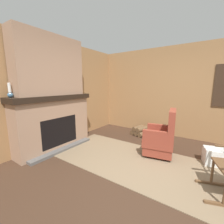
# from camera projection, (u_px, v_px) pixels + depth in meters

# --- Properties ---
(ground_plane) EXTENTS (14.00, 14.00, 0.00)m
(ground_plane) POSITION_uv_depth(u_px,v_px,m) (146.00, 181.00, 2.38)
(ground_plane) COLOR #3D281C
(wood_panel_wall_left) EXTENTS (0.06, 5.67, 2.60)m
(wood_panel_wall_left) POSITION_uv_depth(u_px,v_px,m) (46.00, 94.00, 3.58)
(wood_panel_wall_left) COLOR #9E7247
(wood_panel_wall_left) RESTS_ON ground
(wood_panel_wall_back) EXTENTS (5.67, 0.09, 2.60)m
(wood_panel_wall_back) POSITION_uv_depth(u_px,v_px,m) (183.00, 92.00, 4.22)
(wood_panel_wall_back) COLOR #9E7247
(wood_panel_wall_back) RESTS_ON ground
(fireplace_hearth) EXTENTS (0.64, 1.90, 1.28)m
(fireplace_hearth) POSITION_uv_depth(u_px,v_px,m) (54.00, 122.00, 3.55)
(fireplace_hearth) COLOR #9E7A60
(fireplace_hearth) RESTS_ON ground
(chimney_breast) EXTENTS (0.38, 1.58, 1.30)m
(chimney_breast) POSITION_uv_depth(u_px,v_px,m) (50.00, 66.00, 3.33)
(chimney_breast) COLOR #9E7A60
(chimney_breast) RESTS_ON fireplace_hearth
(area_rug) EXTENTS (3.55, 1.59, 0.01)m
(area_rug) POSITION_uv_depth(u_px,v_px,m) (135.00, 161.00, 3.01)
(area_rug) COLOR #7A664C
(area_rug) RESTS_ON ground
(armchair) EXTENTS (0.71, 0.73, 1.02)m
(armchair) POSITION_uv_depth(u_px,v_px,m) (161.00, 139.00, 3.20)
(armchair) COLOR brown
(armchair) RESTS_ON ground
(firewood_stack) EXTENTS (0.53, 0.50, 0.27)m
(firewood_stack) POSITION_uv_depth(u_px,v_px,m) (140.00, 131.00, 4.57)
(firewood_stack) COLOR brown
(firewood_stack) RESTS_ON ground
(laundry_basket) EXTENTS (0.47, 0.40, 0.32)m
(laundry_basket) POSITION_uv_depth(u_px,v_px,m) (216.00, 157.00, 2.85)
(laundry_basket) COLOR white
(laundry_basket) RESTS_ON ground
(oil_lamp_vase) EXTENTS (0.10, 0.10, 0.27)m
(oil_lamp_vase) POSITION_uv_depth(u_px,v_px,m) (10.00, 92.00, 2.77)
(oil_lamp_vase) COLOR #47708E
(oil_lamp_vase) RESTS_ON fireplace_hearth
(storage_case) EXTENTS (0.17, 0.21, 0.12)m
(storage_case) POSITION_uv_depth(u_px,v_px,m) (71.00, 92.00, 3.94)
(storage_case) COLOR black
(storage_case) RESTS_ON fireplace_hearth
(decorative_plate_on_mantel) EXTENTS (0.07, 0.25, 0.25)m
(decorative_plate_on_mantel) POSITION_uv_depth(u_px,v_px,m) (52.00, 90.00, 3.50)
(decorative_plate_on_mantel) COLOR #336093
(decorative_plate_on_mantel) RESTS_ON fireplace_hearth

